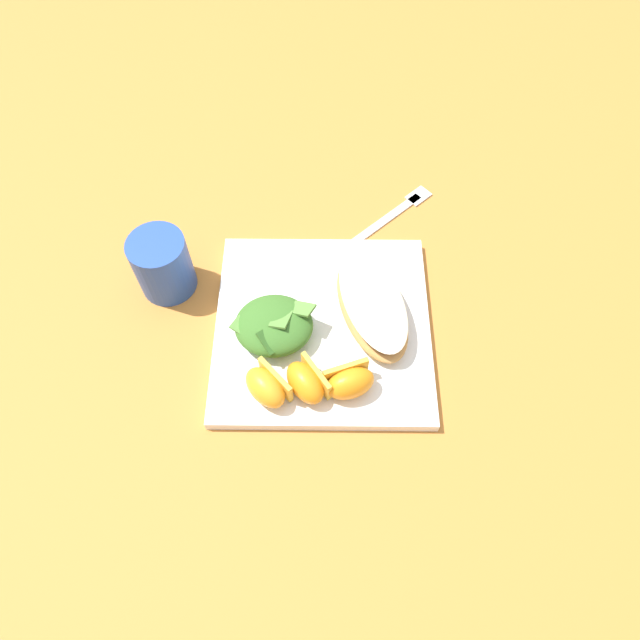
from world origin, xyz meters
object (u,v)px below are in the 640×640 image
at_px(cheesy_pizza_bread, 369,305).
at_px(drinking_blue_cup, 160,265).
at_px(orange_wedge_front, 264,387).
at_px(metal_fork, 389,215).
at_px(white_plate, 320,327).
at_px(orange_wedge_middle, 304,382).
at_px(orange_wedge_rear, 347,382).
at_px(green_salad_pile, 271,325).

relative_size(cheesy_pizza_bread, drinking_blue_cup, 2.07).
relative_size(orange_wedge_front, metal_fork, 0.45).
distance_m(white_plate, drinking_blue_cup, 0.23).
bearing_deg(orange_wedge_middle, orange_wedge_front, -172.15).
xyz_separation_m(orange_wedge_front, drinking_blue_cup, (-0.15, 0.17, 0.01)).
bearing_deg(metal_fork, orange_wedge_middle, -112.61).
bearing_deg(orange_wedge_rear, white_plate, 109.77).
distance_m(orange_wedge_rear, drinking_blue_cup, 0.30).
bearing_deg(orange_wedge_front, white_plate, 56.12).
xyz_separation_m(green_salad_pile, orange_wedge_front, (-0.00, -0.08, -0.00)).
height_order(green_salad_pile, metal_fork, green_salad_pile).
relative_size(cheesy_pizza_bread, metal_fork, 1.22).
xyz_separation_m(orange_wedge_front, orange_wedge_rear, (0.10, 0.01, 0.00)).
distance_m(green_salad_pile, orange_wedge_rear, 0.12).
bearing_deg(metal_fork, white_plate, -117.27).
xyz_separation_m(green_salad_pile, drinking_blue_cup, (-0.15, 0.09, 0.01)).
bearing_deg(metal_fork, drinking_blue_cup, -158.39).
xyz_separation_m(cheesy_pizza_bread, orange_wedge_front, (-0.13, -0.12, 0.00)).
relative_size(orange_wedge_middle, drinking_blue_cup, 0.78).
bearing_deg(metal_fork, cheesy_pizza_bread, -101.88).
relative_size(white_plate, cheesy_pizza_bread, 1.51).
bearing_deg(white_plate, drinking_blue_cup, 161.29).
distance_m(green_salad_pile, orange_wedge_middle, 0.09).
bearing_deg(orange_wedge_front, orange_wedge_middle, 7.85).
distance_m(orange_wedge_front, drinking_blue_cup, 0.23).
distance_m(white_plate, metal_fork, 0.22).
relative_size(orange_wedge_rear, metal_fork, 0.45).
bearing_deg(orange_wedge_front, green_salad_pile, 86.87).
distance_m(green_salad_pile, orange_wedge_front, 0.08).
bearing_deg(white_plate, orange_wedge_rear, -70.23).
distance_m(orange_wedge_rear, metal_fork, 0.30).
height_order(cheesy_pizza_bread, orange_wedge_front, orange_wedge_front).
bearing_deg(metal_fork, green_salad_pile, -127.65).
bearing_deg(orange_wedge_middle, cheesy_pizza_bread, 53.12).
bearing_deg(cheesy_pizza_bread, orange_wedge_rear, -105.69).
xyz_separation_m(white_plate, cheesy_pizza_bread, (0.06, 0.02, 0.03)).
bearing_deg(cheesy_pizza_bread, green_salad_pile, -165.37).
height_order(cheesy_pizza_bread, green_salad_pile, green_salad_pile).
relative_size(cheesy_pizza_bread, green_salad_pile, 1.69).
bearing_deg(orange_wedge_rear, orange_wedge_middle, -179.77).
xyz_separation_m(green_salad_pile, orange_wedge_rear, (0.09, -0.08, -0.00)).
distance_m(orange_wedge_front, orange_wedge_middle, 0.05).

